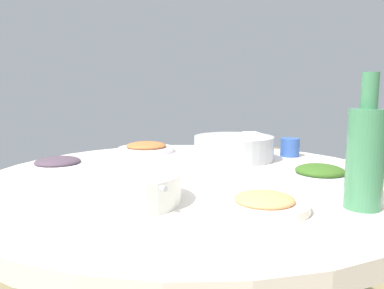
% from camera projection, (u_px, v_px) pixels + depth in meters
% --- Properties ---
extents(round_dining_table, '(1.27, 1.27, 0.76)m').
position_uv_depth(round_dining_table, '(192.00, 210.00, 1.15)').
color(round_dining_table, '#99999E').
rests_on(round_dining_table, ground).
extents(rice_bowl, '(0.30, 0.30, 0.10)m').
position_uv_depth(rice_bowl, '(234.00, 147.00, 1.39)').
color(rice_bowl, '#B2B5BA').
rests_on(rice_bowl, round_dining_table).
extents(soup_bowl, '(0.29, 0.27, 0.07)m').
position_uv_depth(soup_bowl, '(124.00, 188.00, 0.86)').
color(soup_bowl, white).
rests_on(soup_bowl, round_dining_table).
extents(dish_greens, '(0.19, 0.19, 0.05)m').
position_uv_depth(dish_greens, '(320.00, 174.00, 1.07)').
color(dish_greens, silver).
rests_on(dish_greens, round_dining_table).
extents(dish_eggplant, '(0.20, 0.20, 0.04)m').
position_uv_depth(dish_eggplant, '(58.00, 164.00, 1.22)').
color(dish_eggplant, white).
rests_on(dish_eggplant, round_dining_table).
extents(dish_tofu_braise, '(0.23, 0.23, 0.04)m').
position_uv_depth(dish_tofu_braise, '(146.00, 148.00, 1.56)').
color(dish_tofu_braise, silver).
rests_on(dish_tofu_braise, round_dining_table).
extents(dish_shrimp, '(0.20, 0.20, 0.04)m').
position_uv_depth(dish_shrimp, '(264.00, 203.00, 0.81)').
color(dish_shrimp, silver).
rests_on(dish_shrimp, round_dining_table).
extents(green_bottle, '(0.08, 0.08, 0.30)m').
position_uv_depth(green_bottle, '(365.00, 155.00, 0.80)').
color(green_bottle, '#3F7F53').
rests_on(green_bottle, round_dining_table).
extents(tea_cup_far, '(0.07, 0.07, 0.07)m').
position_uv_depth(tea_cup_far, '(290.00, 147.00, 1.46)').
color(tea_cup_far, '#2E519D').
rests_on(tea_cup_far, round_dining_table).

